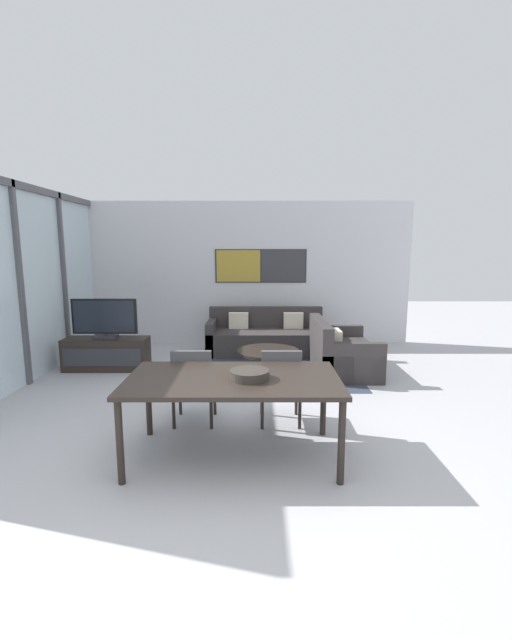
{
  "coord_description": "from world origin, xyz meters",
  "views": [
    {
      "loc": [
        0.36,
        -3.15,
        1.92
      ],
      "look_at": [
        0.35,
        2.52,
        0.95
      ],
      "focal_mm": 24.0,
      "sensor_mm": 36.0,
      "label": 1
    }
  ],
  "objects_px": {
    "sofa_main": "(267,337)",
    "sofa_side": "(339,354)",
    "coffee_table": "(269,355)",
    "dining_table": "(234,384)",
    "fruit_bowl": "(250,374)",
    "tv_console": "(107,354)",
    "dining_chair_centre": "(281,381)",
    "television": "(105,319)",
    "dining_chair_left": "(194,381)"
  },
  "relations": [
    {
      "from": "dining_chair_centre",
      "to": "tv_console",
      "type": "bearing_deg",
      "value": 140.94
    },
    {
      "from": "sofa_main",
      "to": "television",
      "type": "bearing_deg",
      "value": -155.76
    },
    {
      "from": "tv_console",
      "to": "coffee_table",
      "type": "distance_m",
      "value": 2.56
    },
    {
      "from": "fruit_bowl",
      "to": "dining_chair_centre",
      "type": "bearing_deg",
      "value": 67.6
    },
    {
      "from": "tv_console",
      "to": "sofa_main",
      "type": "distance_m",
      "value": 2.8
    },
    {
      "from": "fruit_bowl",
      "to": "dining_chair_left",
      "type": "bearing_deg",
      "value": 128.15
    },
    {
      "from": "dining_table",
      "to": "dining_chair_centre",
      "type": "bearing_deg",
      "value": 57.13
    },
    {
      "from": "dining_chair_centre",
      "to": "fruit_bowl",
      "type": "xyz_separation_m",
      "value": [
        -0.32,
        -0.79,
        0.32
      ]
    },
    {
      "from": "sofa_main",
      "to": "sofa_side",
      "type": "height_order",
      "value": "same"
    },
    {
      "from": "tv_console",
      "to": "television",
      "type": "bearing_deg",
      "value": 90.0
    },
    {
      "from": "dining_chair_centre",
      "to": "coffee_table",
      "type": "bearing_deg",
      "value": 92.32
    },
    {
      "from": "sofa_side",
      "to": "dining_table",
      "type": "bearing_deg",
      "value": 151.72
    },
    {
      "from": "tv_console",
      "to": "sofa_side",
      "type": "xyz_separation_m",
      "value": [
        3.66,
        -0.08,
        0.02
      ]
    },
    {
      "from": "coffee_table",
      "to": "dining_table",
      "type": "relative_size",
      "value": 0.51
    },
    {
      "from": "dining_table",
      "to": "dining_chair_centre",
      "type": "relative_size",
      "value": 2.23
    },
    {
      "from": "dining_table",
      "to": "sofa_side",
      "type": "bearing_deg",
      "value": 61.72
    },
    {
      "from": "sofa_main",
      "to": "dining_chair_centre",
      "type": "xyz_separation_m",
      "value": [
        0.08,
        -3.29,
        0.22
      ]
    },
    {
      "from": "dining_table",
      "to": "fruit_bowl",
      "type": "distance_m",
      "value": 0.19
    },
    {
      "from": "dining_table",
      "to": "tv_console",
      "type": "bearing_deg",
      "value": 127.01
    },
    {
      "from": "dining_table",
      "to": "dining_chair_left",
      "type": "xyz_separation_m",
      "value": [
        -0.47,
        0.73,
        -0.21
      ]
    },
    {
      "from": "fruit_bowl",
      "to": "tv_console",
      "type": "bearing_deg",
      "value": 128.31
    },
    {
      "from": "dining_chair_left",
      "to": "dining_chair_centre",
      "type": "distance_m",
      "value": 0.94
    },
    {
      "from": "tv_console",
      "to": "television",
      "type": "distance_m",
      "value": 0.56
    },
    {
      "from": "sofa_side",
      "to": "coffee_table",
      "type": "bearing_deg",
      "value": 93.14
    },
    {
      "from": "sofa_side",
      "to": "coffee_table",
      "type": "distance_m",
      "value": 1.11
    },
    {
      "from": "coffee_table",
      "to": "fruit_bowl",
      "type": "bearing_deg",
      "value": -95.0
    },
    {
      "from": "sofa_main",
      "to": "dining_table",
      "type": "distance_m",
      "value": 4.06
    },
    {
      "from": "television",
      "to": "coffee_table",
      "type": "height_order",
      "value": "television"
    },
    {
      "from": "sofa_side",
      "to": "dining_chair_left",
      "type": "xyz_separation_m",
      "value": [
        -1.97,
        -2.05,
        0.22
      ]
    },
    {
      "from": "sofa_side",
      "to": "coffee_table",
      "type": "xyz_separation_m",
      "value": [
        -1.11,
        -0.06,
        -0.01
      ]
    },
    {
      "from": "television",
      "to": "sofa_side",
      "type": "xyz_separation_m",
      "value": [
        3.66,
        -0.08,
        -0.54
      ]
    },
    {
      "from": "fruit_bowl",
      "to": "coffee_table",
      "type": "bearing_deg",
      "value": 85.0
    },
    {
      "from": "dining_chair_centre",
      "to": "sofa_main",
      "type": "bearing_deg",
      "value": 91.41
    },
    {
      "from": "television",
      "to": "dining_table",
      "type": "distance_m",
      "value": 3.59
    },
    {
      "from": "coffee_table",
      "to": "dining_chair_left",
      "type": "relative_size",
      "value": 1.13
    },
    {
      "from": "coffee_table",
      "to": "dining_chair_centre",
      "type": "height_order",
      "value": "dining_chair_centre"
    },
    {
      "from": "sofa_main",
      "to": "dining_chair_centre",
      "type": "relative_size",
      "value": 2.48
    },
    {
      "from": "television",
      "to": "dining_chair_left",
      "type": "xyz_separation_m",
      "value": [
        1.69,
        -2.14,
        -0.32
      ]
    },
    {
      "from": "dining_chair_left",
      "to": "television",
      "type": "bearing_deg",
      "value": 128.36
    },
    {
      "from": "tv_console",
      "to": "coffee_table",
      "type": "xyz_separation_m",
      "value": [
        2.55,
        -0.14,
        0.01
      ]
    },
    {
      "from": "coffee_table",
      "to": "dining_chair_centre",
      "type": "xyz_separation_m",
      "value": [
        0.08,
        -1.99,
        0.23
      ]
    },
    {
      "from": "tv_console",
      "to": "dining_chair_centre",
      "type": "relative_size",
      "value": 1.52
    },
    {
      "from": "sofa_main",
      "to": "dining_table",
      "type": "xyz_separation_m",
      "value": [
        -0.39,
        -4.02,
        0.43
      ]
    },
    {
      "from": "fruit_bowl",
      "to": "sofa_side",
      "type": "bearing_deg",
      "value": 64.58
    },
    {
      "from": "tv_console",
      "to": "sofa_main",
      "type": "height_order",
      "value": "sofa_main"
    },
    {
      "from": "coffee_table",
      "to": "tv_console",
      "type": "bearing_deg",
      "value": 176.77
    },
    {
      "from": "sofa_main",
      "to": "sofa_side",
      "type": "bearing_deg",
      "value": -48.1
    },
    {
      "from": "sofa_main",
      "to": "fruit_bowl",
      "type": "distance_m",
      "value": 4.12
    },
    {
      "from": "dining_table",
      "to": "dining_chair_centre",
      "type": "height_order",
      "value": "dining_chair_centre"
    },
    {
      "from": "dining_chair_left",
      "to": "dining_chair_centre",
      "type": "relative_size",
      "value": 1.0
    }
  ]
}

